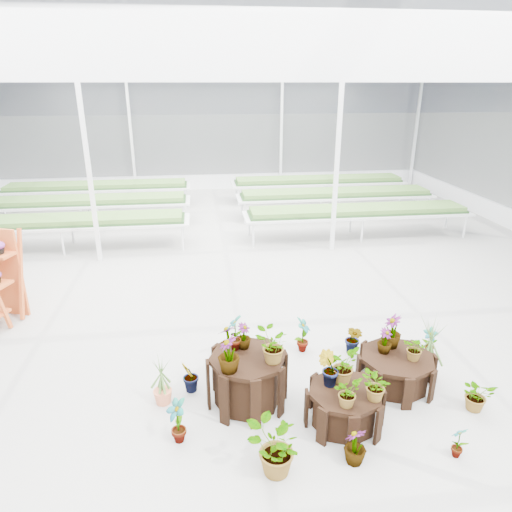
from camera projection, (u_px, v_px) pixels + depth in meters
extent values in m
plane|color=gray|center=(231.00, 333.00, 8.15)|extent=(24.00, 24.00, 0.00)
cylinder|color=black|center=(247.00, 379.00, 6.28)|extent=(1.17, 1.17, 0.74)
cylinder|color=black|center=(344.00, 407.00, 5.91)|extent=(1.08, 1.08, 0.52)
cylinder|color=black|center=(396.00, 371.00, 6.68)|extent=(1.22, 1.22, 0.50)
imported|color=#456A2E|center=(235.00, 332.00, 6.24)|extent=(0.27, 0.33, 0.54)
imported|color=#456A2E|center=(272.00, 346.00, 5.95)|extent=(0.43, 0.38, 0.48)
imported|color=#456A2E|center=(244.00, 336.00, 6.30)|extent=(0.29, 0.29, 0.37)
imported|color=#456A2E|center=(229.00, 354.00, 5.76)|extent=(0.31, 0.31, 0.50)
imported|color=#456A2E|center=(328.00, 369.00, 5.84)|extent=(0.34, 0.31, 0.48)
imported|color=#456A2E|center=(376.00, 387.00, 5.57)|extent=(0.47, 0.47, 0.40)
imported|color=#456A2E|center=(343.00, 365.00, 5.93)|extent=(0.54, 0.56, 0.47)
imported|color=#456A2E|center=(347.00, 392.00, 5.49)|extent=(0.43, 0.43, 0.36)
imported|color=#456A2E|center=(385.00, 341.00, 6.62)|extent=(0.28, 0.28, 0.38)
imported|color=#456A2E|center=(416.00, 349.00, 6.44)|extent=(0.42, 0.43, 0.36)
imported|color=#456A2E|center=(392.00, 331.00, 6.74)|extent=(0.30, 0.30, 0.52)
imported|color=#456A2E|center=(177.00, 420.00, 5.61)|extent=(0.33, 0.38, 0.62)
imported|color=#456A2E|center=(190.00, 377.00, 6.52)|extent=(0.28, 0.32, 0.52)
imported|color=#456A2E|center=(275.00, 451.00, 5.10)|extent=(0.75, 0.69, 0.68)
imported|color=#456A2E|center=(355.00, 446.00, 5.31)|extent=(0.36, 0.36, 0.47)
imported|color=#456A2E|center=(458.00, 441.00, 5.40)|extent=(0.27, 0.23, 0.43)
imported|color=#456A2E|center=(477.00, 395.00, 6.18)|extent=(0.45, 0.40, 0.47)
imported|color=#456A2E|center=(430.00, 341.00, 7.47)|extent=(0.29, 0.25, 0.47)
imported|color=#456A2E|center=(354.00, 339.00, 7.45)|extent=(0.36, 0.38, 0.54)
imported|color=#456A2E|center=(303.00, 335.00, 7.51)|extent=(0.35, 0.39, 0.62)
imported|color=#456A2E|center=(229.00, 341.00, 7.33)|extent=(0.46, 0.46, 0.61)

